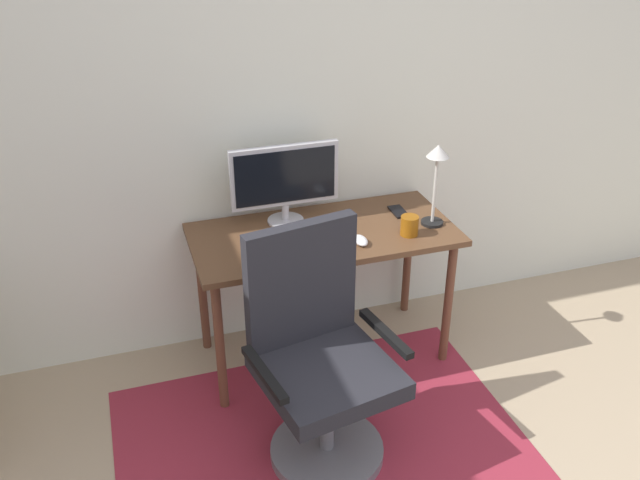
# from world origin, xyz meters

# --- Properties ---
(wall_back) EXTENTS (6.00, 0.10, 2.60)m
(wall_back) POSITION_xyz_m (0.00, 2.20, 1.30)
(wall_back) COLOR silver
(wall_back) RESTS_ON ground
(area_rug) EXTENTS (1.79, 1.23, 0.01)m
(area_rug) POSITION_xyz_m (-0.31, 1.23, 0.00)
(area_rug) COLOR maroon
(area_rug) RESTS_ON ground
(desk) EXTENTS (1.28, 0.61, 0.72)m
(desk) POSITION_xyz_m (-0.10, 1.83, 0.64)
(desk) COLOR brown
(desk) RESTS_ON ground
(monitor) EXTENTS (0.53, 0.18, 0.40)m
(monitor) POSITION_xyz_m (-0.24, 1.99, 0.96)
(monitor) COLOR #B2B2B7
(monitor) RESTS_ON desk
(keyboard) EXTENTS (0.43, 0.13, 0.02)m
(keyboard) POSITION_xyz_m (-0.28, 1.63, 0.73)
(keyboard) COLOR black
(keyboard) RESTS_ON desk
(computer_mouse) EXTENTS (0.06, 0.10, 0.03)m
(computer_mouse) POSITION_xyz_m (0.03, 1.66, 0.74)
(computer_mouse) COLOR white
(computer_mouse) RESTS_ON desk
(coffee_cup) EXTENTS (0.09, 0.09, 0.10)m
(coffee_cup) POSITION_xyz_m (0.28, 1.67, 0.77)
(coffee_cup) COLOR #8C4D0D
(coffee_cup) RESTS_ON desk
(cell_phone) EXTENTS (0.07, 0.14, 0.01)m
(cell_phone) POSITION_xyz_m (0.33, 1.91, 0.73)
(cell_phone) COLOR black
(cell_phone) RESTS_ON desk
(desk_lamp) EXTENTS (0.11, 0.11, 0.41)m
(desk_lamp) POSITION_xyz_m (0.44, 1.74, 1.02)
(desk_lamp) COLOR black
(desk_lamp) RESTS_ON desk
(office_chair) EXTENTS (0.65, 0.60, 1.04)m
(office_chair) POSITION_xyz_m (-0.33, 1.20, 0.44)
(office_chair) COLOR slate
(office_chair) RESTS_ON ground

